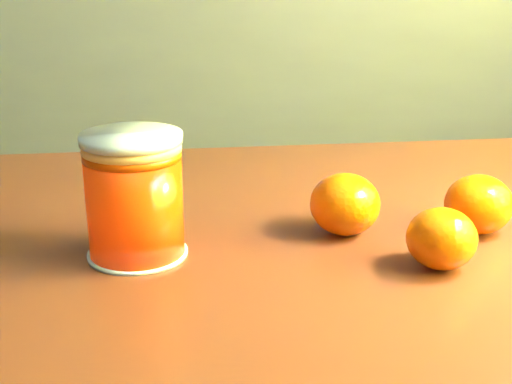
{
  "coord_description": "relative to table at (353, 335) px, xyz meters",
  "views": [
    {
      "loc": [
        0.8,
        -0.3,
        1.0
      ],
      "look_at": [
        0.82,
        0.29,
        0.79
      ],
      "focal_mm": 50.0,
      "sensor_mm": 36.0,
      "label": 1
    }
  ],
  "objects": [
    {
      "name": "orange_front",
      "position": [
        -0.01,
        0.03,
        0.12
      ],
      "size": [
        0.07,
        0.07,
        0.06
      ],
      "primitive_type": "ellipsoid",
      "rotation": [
        0.0,
        0.0,
        -0.07
      ],
      "color": "#DC5A04",
      "rests_on": "table"
    },
    {
      "name": "orange_extra",
      "position": [
        0.06,
        -0.05,
        0.12
      ],
      "size": [
        0.07,
        0.07,
        0.05
      ],
      "primitive_type": "ellipsoid",
      "rotation": [
        0.0,
        0.0,
        0.13
      ],
      "color": "#DC5A04",
      "rests_on": "table"
    },
    {
      "name": "orange_back",
      "position": [
        0.12,
        0.03,
        0.12
      ],
      "size": [
        0.07,
        0.07,
        0.06
      ],
      "primitive_type": "ellipsoid",
      "rotation": [
        0.0,
        0.0,
        0.17
      ],
      "color": "#DC5A04",
      "rests_on": "table"
    },
    {
      "name": "juice_glass",
      "position": [
        -0.2,
        -0.02,
        0.15
      ],
      "size": [
        0.09,
        0.09,
        0.11
      ],
      "rotation": [
        0.0,
        0.0,
        -0.36
      ],
      "color": "#FF3305",
      "rests_on": "table"
    },
    {
      "name": "table",
      "position": [
        0.0,
        0.0,
        0.0
      ],
      "size": [
        1.04,
        0.78,
        0.74
      ],
      "rotation": [
        0.0,
        0.0,
        0.09
      ],
      "color": "maroon",
      "rests_on": "ground"
    }
  ]
}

